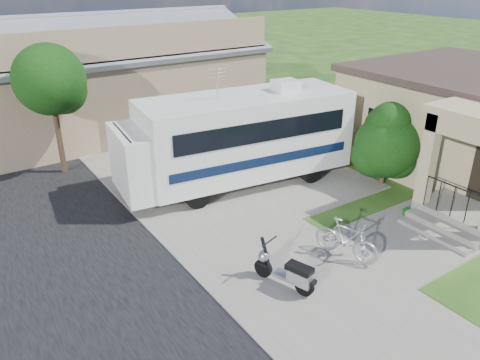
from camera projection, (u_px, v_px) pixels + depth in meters
ground at (310, 254)px, 12.13m from camera, size 120.00×120.00×0.00m
sidewalk_slab at (128, 148)px, 19.16m from camera, size 4.00×80.00×0.06m
driveway_slab at (256, 180)px, 16.28m from camera, size 7.00×6.00×0.05m
walk_slab at (416, 236)px, 12.89m from camera, size 4.00×3.00×0.05m
house at (470, 119)px, 16.99m from camera, size 9.47×7.80×3.54m
warehouse at (112, 80)px, 21.85m from camera, size 12.50×8.40×5.04m
street_tree_a at (53, 83)px, 15.74m from camera, size 2.44×2.40×4.58m
street_tree_b at (1, 42)px, 23.23m from camera, size 2.44×2.40×4.73m
motorhome at (238, 136)px, 15.39m from camera, size 8.01×3.34×3.99m
shrub at (386, 143)px, 15.54m from camera, size 2.35×2.24×2.88m
scooter at (288, 272)px, 10.62m from camera, size 0.79×1.58×1.07m
bicycle at (346, 241)px, 11.72m from camera, size 1.00×1.80×1.04m
garden_hose at (409, 214)px, 13.94m from camera, size 0.39×0.39×0.17m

